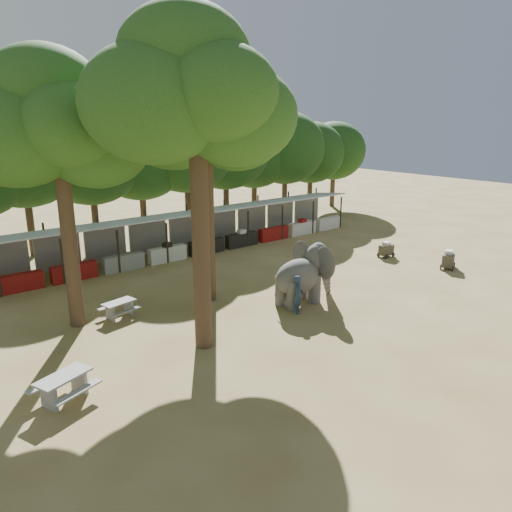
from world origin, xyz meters
TOP-DOWN VIEW (x-y plane):
  - ground at (0.00, 0.00)m, footprint 100.00×100.00m
  - vendor_stalls at (-0.00, 13.84)m, footprint 28.00×2.99m
  - yard_tree_left at (-9.13, 7.19)m, footprint 7.10×6.90m
  - yard_tree_center at (-6.13, 2.19)m, footprint 7.10×6.90m
  - yard_tree_back at (-3.13, 6.19)m, footprint 7.10×6.90m
  - backdrop_trees at (0.00, 19.00)m, footprint 46.46×5.95m
  - elephant at (0.26, 2.96)m, footprint 3.52×2.72m
  - handler at (-0.95, 2.13)m, footprint 0.72×0.74m
  - picnic_table_near at (-11.39, 1.54)m, footprint 2.08×1.99m
  - picnic_table_far at (-7.27, 6.69)m, footprint 1.62×1.51m
  - cart_front at (10.34, 1.53)m, footprint 1.29×1.10m
  - cart_back at (9.59, 5.26)m, footprint 0.98×0.64m

SIDE VIEW (x-z plane):
  - ground at x=0.00m, z-range 0.00..0.00m
  - picnic_table_far at x=-7.27m, z-range 0.11..0.81m
  - cart_back at x=9.59m, z-range -0.01..0.95m
  - cart_front at x=10.34m, z-range -0.01..1.06m
  - picnic_table_near at x=-11.39m, z-range 0.13..0.96m
  - handler at x=-0.95m, z-range 0.00..1.73m
  - vendor_stalls at x=0.00m, z-range -0.22..2.58m
  - elephant at x=0.26m, z-range 0.00..2.71m
  - backdrop_trees at x=0.00m, z-range 1.35..9.68m
  - yard_tree_left at x=-9.13m, z-range 2.69..13.71m
  - yard_tree_back at x=-3.13m, z-range 2.86..14.22m
  - yard_tree_center at x=-6.13m, z-range 3.19..15.23m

